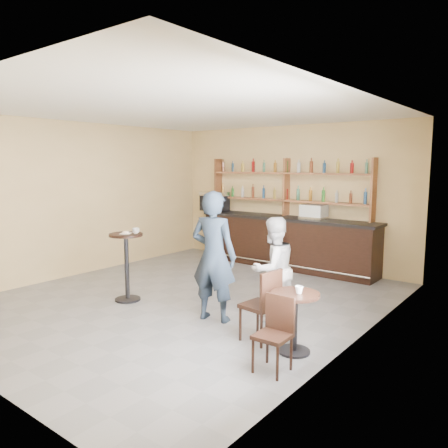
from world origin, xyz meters
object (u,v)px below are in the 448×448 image
Objects in this scene: bar_counter at (286,242)px; chair_west at (260,305)px; chair_south at (272,335)px; patron_second at (273,269)px; pedestal_table at (127,267)px; cafe_table at (295,323)px; pastry_case at (314,212)px; espresso_machine at (215,201)px; man_main at (214,256)px.

chair_west is at bearing -64.57° from bar_counter.
patron_second is (-0.89, 1.45, 0.35)m from chair_south.
pedestal_table is (-0.91, -3.82, 0.01)m from bar_counter.
pedestal_table is at bearing 178.31° from cafe_table.
pedestal_table is 0.75× the size of patron_second.
pastry_case is 0.33× the size of patron_second.
espresso_machine is at bearing 138.79° from cafe_table.
pedestal_table is at bearing -114.54° from pastry_case.
patron_second reaches higher than pastry_case.
bar_counter is 4.36× the size of chair_west.
chair_west is at bearing -75.30° from pastry_case.
man_main reaches higher than chair_west.
pastry_case is at bearing 8.34° from espresso_machine.
pedestal_table is 3.30m from cafe_table.
patron_second is at bearing -31.86° from espresso_machine.
chair_south is (3.34, -0.70, -0.16)m from pedestal_table.
espresso_machine is at bearing 133.44° from chair_south.
pastry_case is 0.45× the size of pedestal_table.
man_main is (2.94, -3.63, -0.42)m from espresso_machine.
bar_counter is 3.92m from pedestal_table.
chair_south is 0.55× the size of patron_second.
cafe_table is at bearing 156.87° from man_main.
pastry_case is at bearing -99.60° from man_main.
pastry_case is 4.19m from pedestal_table.
patron_second is (0.68, 0.57, -0.20)m from man_main.
chair_south is at bearing 48.82° from chair_west.
cafe_table is 0.60m from chair_south.
cafe_table is at bearing -1.69° from pedestal_table.
espresso_machine reaches higher than chair_west.
espresso_machine is 4.07m from pedestal_table.
pastry_case reaches higher than chair_west.
pedestal_table is 2.57m from patron_second.
chair_west is 0.63× the size of patron_second.
pedestal_table reaches higher than cafe_table.
chair_south is (0.60, -0.65, -0.06)m from chair_west.
patron_second is (2.45, 0.75, 0.20)m from pedestal_table.
pedestal_table is at bearing -6.68° from man_main.
pastry_case reaches higher than pedestal_table.
bar_counter is 4.99× the size of chair_south.
patron_second is (0.88, -3.06, -0.53)m from pastry_case.
man_main is 1.66m from cafe_table.
man_main is at bearing 5.97° from pedestal_table.
espresso_machine is 2.75m from pastry_case.
chair_south is at bearing -11.78° from pedestal_table.
chair_west is (3.92, -3.86, -0.90)m from espresso_machine.
bar_counter is 4.59m from cafe_table.
bar_counter is 2.73× the size of patron_second.
espresso_machine is 0.43× the size of patron_second.
espresso_machine is 0.88× the size of cafe_table.
pedestal_table reaches higher than bar_counter.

